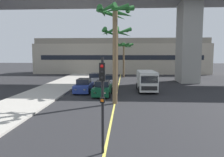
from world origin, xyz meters
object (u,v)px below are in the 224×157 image
Objects in this scene: traffic_light_median_near at (102,93)px; delivery_van at (147,80)px; car_queue_third at (84,86)px; palm_tree_mid_median at (124,48)px; palm_tree_far_median at (116,41)px; car_queue_second at (95,79)px; car_queue_fourth at (103,89)px; palm_tree_near_median at (115,25)px; car_queue_front at (110,81)px.

delivery_van is at bearing 78.30° from traffic_light_median_near.
car_queue_third is 0.63× the size of palm_tree_mid_median.
palm_tree_far_median is at bearing 11.31° from car_queue_third.
car_queue_second is at bearing 98.43° from traffic_light_median_near.
car_queue_second is 0.56× the size of palm_tree_far_median.
palm_tree_near_median is (1.47, -3.80, 6.07)m from car_queue_fourth.
car_queue_second is 9.05m from palm_tree_far_median.
palm_tree_mid_median is (0.71, 32.72, 2.77)m from traffic_light_median_near.
palm_tree_near_median is (0.09, 10.03, 4.08)m from traffic_light_median_near.
delivery_van is at bearing 10.37° from car_queue_third.
palm_tree_mid_median is 16.38m from palm_tree_far_median.
car_queue_third is at bearing -104.49° from palm_tree_mid_median.
car_queue_fourth is 5.92m from palm_tree_far_median.
car_queue_front is at bearing -98.61° from palm_tree_mid_median.
traffic_light_median_near is at bearing -90.50° from palm_tree_near_median.
car_queue_second is at bearing 87.64° from car_queue_third.
car_queue_fourth is at bearing -77.56° from car_queue_second.
car_queue_third is 0.78× the size of delivery_van.
car_queue_front is at bearing 96.41° from palm_tree_near_median.
palm_tree_near_median reaches higher than delivery_van.
palm_tree_mid_median is at bearing 67.10° from car_queue_second.
car_queue_second is at bearing 105.09° from palm_tree_near_median.
car_queue_third is 18.28m from palm_tree_mid_median.
car_queue_fourth is 14.04m from traffic_light_median_near.
car_queue_front is 0.49× the size of palm_tree_near_median.
car_queue_third is 2.94m from car_queue_fourth.
traffic_light_median_near reaches higher than car_queue_third.
car_queue_fourth is 19.60m from palm_tree_mid_median.
car_queue_front is 12.35m from palm_tree_near_median.
palm_tree_far_median is (3.68, 0.74, 5.17)m from car_queue_third.
car_queue_second is 0.64× the size of palm_tree_mid_median.
car_queue_third is at bearing -169.63° from delivery_van.
car_queue_second is at bearing 138.89° from delivery_van.
palm_tree_far_median is at bearing -92.58° from palm_tree_mid_median.
car_queue_front is 13.05m from palm_tree_mid_median.
car_queue_fourth is (-0.27, -6.88, 0.00)m from car_queue_front.
car_queue_fourth is 0.79× the size of delivery_van.
traffic_light_median_near is at bearing -81.57° from car_queue_second.
traffic_light_median_near is at bearing -84.27° from car_queue_fourth.
delivery_van is 0.62× the size of palm_tree_near_median.
delivery_van is (7.22, 1.32, 0.57)m from car_queue_third.
palm_tree_mid_median is (4.11, 9.73, 4.76)m from car_queue_second.
car_queue_third is at bearing 142.23° from car_queue_fourth.
palm_tree_near_median is at bearing -68.81° from car_queue_fourth.
car_queue_second is 9.20m from delivery_van.
car_queue_second is 23.33m from traffic_light_median_near.
palm_tree_mid_median is (2.09, 18.89, 4.76)m from car_queue_fourth.
palm_tree_mid_median is (1.82, 12.01, 4.76)m from car_queue_front.
palm_tree_near_median is at bearing -55.87° from car_queue_third.
delivery_van is (4.90, 3.12, 0.57)m from car_queue_fourth.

